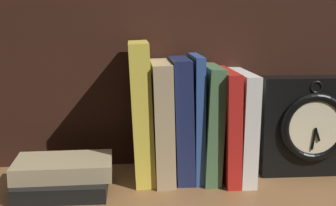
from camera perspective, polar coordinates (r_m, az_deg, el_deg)
The scene contains 11 objects.
ground_plane at distance 85.48cm, azimuth 2.87°, elevation -10.96°, with size 80.70×29.05×2.50cm, color brown.
back_panel at distance 94.08cm, azimuth 1.87°, elevation 3.16°, with size 80.70×1.20×35.88cm, color black.
book_yellow_seinlanguage at distance 85.46cm, azimuth -3.29°, elevation -1.06°, with size 3.59×13.29×25.77cm, color gold.
book_tan_shortstories at distance 86.02cm, azimuth -0.74°, elevation -2.21°, with size 3.44×14.96×22.10cm, color tan.
book_navy_bierce at distance 86.28cm, azimuth 1.69°, elevation -1.96°, with size 3.27×12.35×22.73cm, color #192147.
book_blue_modern at distance 86.56cm, azimuth 3.52°, elevation -1.74°, with size 1.70×12.37×23.31cm, color #2D4C8E.
book_green_romantic at distance 87.20cm, azimuth 5.23°, elevation -2.36°, with size 2.97×14.11×21.28cm, color #476B44.
book_red_requiem at distance 87.86cm, azimuth 7.19°, elevation -2.56°, with size 2.53×16.77×20.49cm, color red.
book_white_catcher at distance 88.55cm, azimuth 9.05°, elevation -2.63°, with size 2.75×16.80×20.11cm, color silver.
framed_clock at distance 92.48cm, azimuth 17.17°, elevation -2.72°, with size 19.01×6.51×19.01cm.
book_stack_side at distance 83.69cm, azimuth -12.91°, elevation -8.82°, with size 17.32×13.15×5.53cm.
Camera 1 is at (-10.70, -78.72, 30.28)cm, focal length 49.02 mm.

